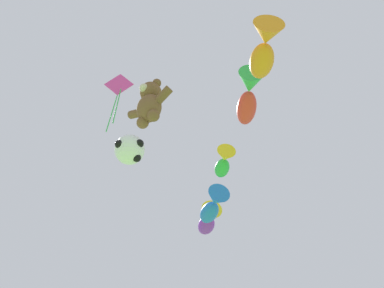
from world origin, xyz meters
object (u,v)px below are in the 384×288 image
(teddy_bear_kite, at_px, (149,103))
(soccer_ball_kite, at_px, (130,150))
(diamond_kite, at_px, (118,90))
(fish_kite_crimson, at_px, (248,96))
(fish_kite_violet, at_px, (208,219))
(fish_kite_emerald, at_px, (224,162))
(fish_kite_cobalt, at_px, (213,205))
(fish_kite_tangerine, at_px, (264,48))

(teddy_bear_kite, distance_m, soccer_ball_kite, 1.74)
(soccer_ball_kite, height_order, diamond_kite, diamond_kite)
(teddy_bear_kite, height_order, fish_kite_crimson, fish_kite_crimson)
(fish_kite_crimson, height_order, fish_kite_violet, fish_kite_violet)
(fish_kite_emerald, relative_size, diamond_kite, 0.57)
(teddy_bear_kite, bearing_deg, diamond_kite, -178.18)
(soccer_ball_kite, bearing_deg, fish_kite_violet, 116.25)
(fish_kite_cobalt, height_order, fish_kite_violet, fish_kite_violet)
(fish_kite_cobalt, bearing_deg, fish_kite_crimson, -38.37)
(soccer_ball_kite, relative_size, fish_kite_emerald, 0.57)
(soccer_ball_kite, distance_m, fish_kite_violet, 10.35)
(diamond_kite, bearing_deg, teddy_bear_kite, 1.82)
(soccer_ball_kite, bearing_deg, teddy_bear_kite, 33.33)
(fish_kite_violet, xyz_separation_m, diamond_kite, (3.02, -8.42, -0.54))
(fish_kite_cobalt, distance_m, fish_kite_violet, 2.74)
(fish_kite_crimson, distance_m, diamond_kite, 4.34)
(fish_kite_tangerine, bearing_deg, fish_kite_cobalt, 139.00)
(fish_kite_tangerine, bearing_deg, teddy_bear_kite, -156.17)
(fish_kite_crimson, bearing_deg, fish_kite_tangerine, -46.61)
(fish_kite_crimson, distance_m, fish_kite_emerald, 2.77)
(soccer_ball_kite, height_order, fish_kite_crimson, fish_kite_crimson)
(fish_kite_tangerine, bearing_deg, diamond_kite, -163.04)
(soccer_ball_kite, distance_m, fish_kite_cobalt, 7.73)
(soccer_ball_kite, xyz_separation_m, fish_kite_violet, (-4.23, 8.58, 3.93))
(fish_kite_crimson, bearing_deg, soccer_ball_kite, -116.27)
(fish_kite_tangerine, height_order, fish_kite_emerald, fish_kite_emerald)
(fish_kite_violet, bearing_deg, fish_kite_crimson, -41.37)
(fish_kite_violet, bearing_deg, diamond_kite, -70.28)
(soccer_ball_kite, xyz_separation_m, fish_kite_tangerine, (3.39, 1.57, 2.96))
(teddy_bear_kite, xyz_separation_m, fish_kite_emerald, (-0.87, 4.66, 1.36))
(fish_kite_cobalt, bearing_deg, diamond_kite, -78.80)
(fish_kite_emerald, bearing_deg, soccer_ball_kite, -83.53)
(fish_kite_crimson, bearing_deg, fish_kite_emerald, 146.26)
(fish_kite_tangerine, distance_m, fish_kite_violet, 10.41)
(teddy_bear_kite, xyz_separation_m, fish_kite_tangerine, (3.07, 1.36, 1.26))
(fish_kite_emerald, xyz_separation_m, diamond_kite, (-0.66, -4.71, 0.33))
(teddy_bear_kite, bearing_deg, fish_kite_crimson, 66.95)
(teddy_bear_kite, height_order, soccer_ball_kite, teddy_bear_kite)
(teddy_bear_kite, height_order, fish_kite_violet, fish_kite_violet)
(diamond_kite, bearing_deg, fish_kite_emerald, 81.99)
(teddy_bear_kite, relative_size, fish_kite_violet, 0.77)
(fish_kite_crimson, height_order, fish_kite_emerald, fish_kite_crimson)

